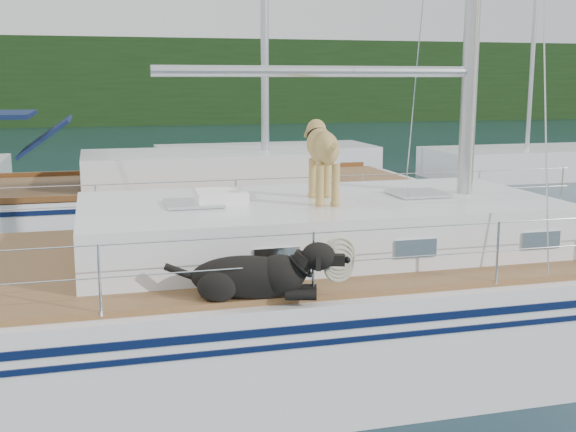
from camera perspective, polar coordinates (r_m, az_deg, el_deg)
name	(u,v)px	position (r m, az deg, el deg)	size (l,w,h in m)	color
ground	(250,360)	(8.33, -3.02, -11.30)	(120.00, 120.00, 0.00)	black
tree_line	(114,82)	(52.58, -13.61, 10.27)	(90.00, 3.00, 6.00)	black
shore_bank	(115,116)	(53.84, -13.53, 7.71)	(92.00, 1.00, 1.20)	#595147
main_sailboat	(258,302)	(8.12, -2.41, -6.82)	(12.00, 3.92, 14.01)	white
neighbor_sailboat	(152,209)	(14.43, -10.66, 0.56)	(11.00, 3.50, 13.30)	white
bg_boat_center	(266,161)	(24.36, -1.76, 4.40)	(7.20, 3.00, 11.65)	white
bg_boat_east	(526,163)	(24.79, 18.29, 3.99)	(6.40, 3.00, 11.65)	white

